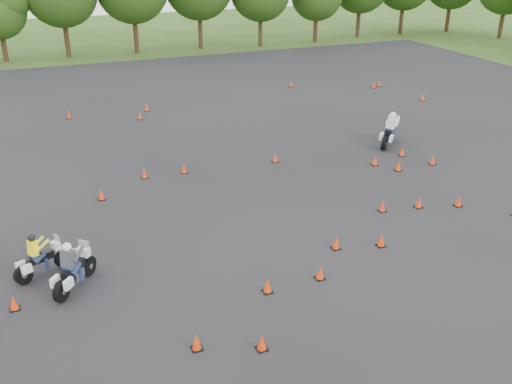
# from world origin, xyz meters

# --- Properties ---
(ground) EXTENTS (140.00, 140.00, 0.00)m
(ground) POSITION_xyz_m (0.00, 0.00, 0.00)
(ground) COLOR #2D5119
(ground) RESTS_ON ground
(asphalt_pad) EXTENTS (62.00, 62.00, 0.00)m
(asphalt_pad) POSITION_xyz_m (0.00, 6.00, 0.01)
(asphalt_pad) COLOR black
(asphalt_pad) RESTS_ON ground
(treeline) EXTENTS (86.87, 32.58, 10.37)m
(treeline) POSITION_xyz_m (2.33, 34.99, 4.61)
(treeline) COLOR #244112
(treeline) RESTS_ON ground
(traffic_cones) EXTENTS (36.49, 32.52, 0.45)m
(traffic_cones) POSITION_xyz_m (-0.21, 6.00, 0.23)
(traffic_cones) COLOR red
(traffic_cones) RESTS_ON asphalt_pad
(rider_grey) EXTENTS (1.88, 2.13, 1.69)m
(rider_grey) POSITION_xyz_m (-7.02, 1.84, 0.85)
(rider_grey) COLOR #383C3F
(rider_grey) RESTS_ON ground
(rider_yellow) EXTENTS (2.06, 1.35, 1.53)m
(rider_yellow) POSITION_xyz_m (-7.89, 2.93, 0.77)
(rider_yellow) COLOR yellow
(rider_yellow) RESTS_ON ground
(rider_white) EXTENTS (2.29, 2.19, 1.87)m
(rider_white) POSITION_xyz_m (9.76, 9.46, 0.94)
(rider_white) COLOR silver
(rider_white) RESTS_ON ground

